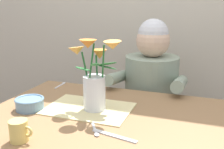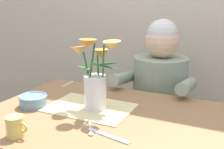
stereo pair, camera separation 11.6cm
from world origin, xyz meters
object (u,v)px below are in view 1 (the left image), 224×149
at_px(flower_vase, 94,79).
at_px(dinner_knife, 114,136).
at_px(seated_person, 150,106).
at_px(coffee_cup, 19,131).
at_px(ceramic_bowl, 30,103).

relative_size(flower_vase, dinner_knife, 1.77).
bearing_deg(seated_person, coffee_cup, -105.39).
xyz_separation_m(seated_person, dinner_knife, (0.02, -0.78, 0.18)).
bearing_deg(dinner_knife, flower_vase, 139.95).
distance_m(seated_person, flower_vase, 0.67).
distance_m(dinner_knife, coffee_cup, 0.35).
xyz_separation_m(flower_vase, ceramic_bowl, (-0.29, -0.10, -0.12)).
distance_m(ceramic_bowl, coffee_cup, 0.31).
bearing_deg(ceramic_bowl, coffee_cup, -60.60).
xyz_separation_m(seated_person, ceramic_bowl, (-0.45, -0.66, 0.21)).
height_order(seated_person, ceramic_bowl, seated_person).
distance_m(seated_person, dinner_knife, 0.80).
bearing_deg(dinner_knife, coffee_cup, -143.43).
height_order(flower_vase, coffee_cup, flower_vase).
bearing_deg(dinner_knife, seated_person, 102.82).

